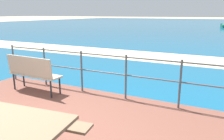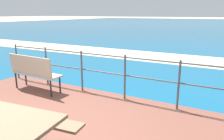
{
  "view_description": "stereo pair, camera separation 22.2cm",
  "coord_description": "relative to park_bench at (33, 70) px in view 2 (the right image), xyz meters",
  "views": [
    {
      "loc": [
        2.37,
        -2.0,
        1.96
      ],
      "look_at": [
        0.07,
        2.73,
        0.6
      ],
      "focal_mm": 35.15,
      "sensor_mm": 36.0,
      "label": 1
    },
    {
      "loc": [
        2.56,
        -1.9,
        1.96
      ],
      "look_at": [
        0.07,
        2.73,
        0.6
      ],
      "focal_mm": 35.15,
      "sensor_mm": 36.0,
      "label": 2
    }
  ],
  "objects": [
    {
      "name": "park_bench",
      "position": [
        0.0,
        0.0,
        0.0
      ],
      "size": [
        1.43,
        0.47,
        0.92
      ],
      "rotation": [
        0.0,
        0.0,
        3.1
      ],
      "color": "#BCAD93",
      "rests_on": "patio_paving"
    },
    {
      "name": "railing_fence",
      "position": [
        1.61,
        0.61,
        0.1
      ],
      "size": [
        5.94,
        0.04,
        1.02
      ],
      "color": "#4C5156",
      "rests_on": "patio_paving"
    },
    {
      "name": "sea_water",
      "position": [
        1.61,
        38.23,
        -0.6
      ],
      "size": [
        90.0,
        90.0,
        0.01
      ],
      "primitive_type": "cube",
      "color": "#145B84",
      "rests_on": "ground"
    },
    {
      "name": "beach_strip",
      "position": [
        1.61,
        6.07,
        -0.6
      ],
      "size": [
        54.01,
        2.58,
        0.01
      ],
      "primitive_type": "cube",
      "rotation": [
        0.0,
        0.0,
        -0.0
      ],
      "color": "beige",
      "rests_on": "ground"
    }
  ]
}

